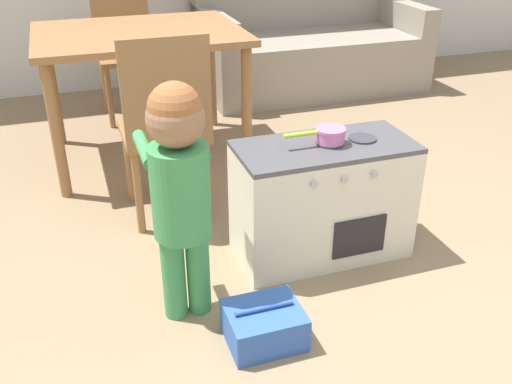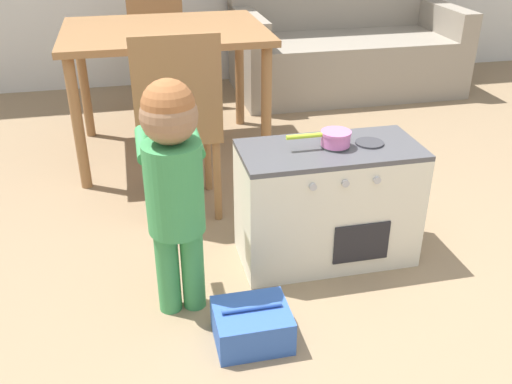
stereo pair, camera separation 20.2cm
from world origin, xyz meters
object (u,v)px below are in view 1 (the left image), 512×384
toy_basket (264,325)px  dining_chair_far (125,47)px  play_kitchen (323,200)px  dining_table (140,48)px  child_figure (179,176)px  dining_chair_near (165,126)px  toy_pot (329,134)px  couch (308,48)px

toy_basket → dining_chair_far: 2.47m
play_kitchen → dining_table: 1.41m
child_figure → dining_table: bearing=86.2°
toy_basket → dining_chair_near: dining_chair_near is taller
child_figure → dining_table: 1.46m
toy_pot → toy_basket: toy_pot is taller
toy_pot → dining_table: 1.36m
dining_table → dining_chair_near: 0.77m
dining_chair_near → dining_chair_far: same height
toy_pot → couch: couch is taller
toy_basket → dining_table: (-0.12, 1.69, 0.57)m
toy_basket → dining_table: size_ratio=0.23×
play_kitchen → dining_chair_far: size_ratio=0.81×
toy_basket → couch: 2.97m
play_kitchen → couch: couch is taller
dining_chair_far → toy_pot: bearing=105.1°
dining_chair_far → child_figure: bearing=87.4°
play_kitchen → dining_chair_near: 0.76m
toy_pot → dining_chair_far: bearing=105.1°
child_figure → dining_chair_far: dining_chair_far is taller
couch → toy_basket: bearing=-116.1°
dining_chair_near → couch: dining_chair_near is taller
toy_basket → child_figure: bearing=132.0°
child_figure → couch: bearing=58.0°
child_figure → dining_chair_near: (0.08, 0.70, -0.09)m
toy_pot → dining_chair_near: (-0.56, 0.49, -0.08)m
dining_chair_near → toy_pot: bearing=-41.3°
dining_chair_near → dining_chair_far: (0.02, 1.51, 0.00)m
dining_chair_near → dining_chair_far: bearing=89.3°
dining_table → dining_chair_far: (0.00, 0.75, -0.17)m
dining_chair_far → dining_chair_near: bearing=89.3°
dining_table → play_kitchen: bearing=-67.1°
play_kitchen → dining_chair_near: dining_chair_near is taller
toy_basket → play_kitchen: bearing=47.1°
dining_chair_near → couch: 2.25m
toy_basket → couch: couch is taller
play_kitchen → couch: bearing=68.1°
toy_basket → couch: (1.30, 2.66, 0.23)m
dining_chair_near → couch: size_ratio=0.53×
toy_pot → dining_chair_far: 2.07m
dining_table → dining_chair_near: dining_chair_near is taller
couch → child_figure: bearing=-122.0°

